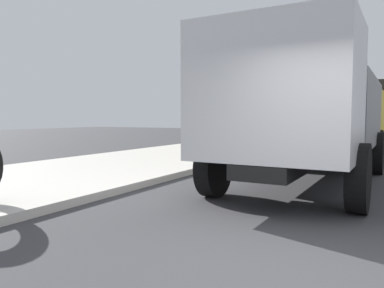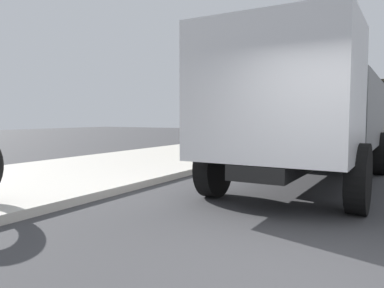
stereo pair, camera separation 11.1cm
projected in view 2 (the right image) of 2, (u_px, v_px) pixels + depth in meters
ground_plane at (300, 282)px, 3.39m from camera, size 80.00×80.00×0.00m
dump_truck_gray at (309, 112)px, 8.11m from camera, size 7.02×2.84×3.00m
dump_truck_yellow at (353, 114)px, 14.18m from camera, size 7.11×3.07×3.00m
dump_truck_blue at (376, 115)px, 24.08m from camera, size 7.10×3.04×3.00m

